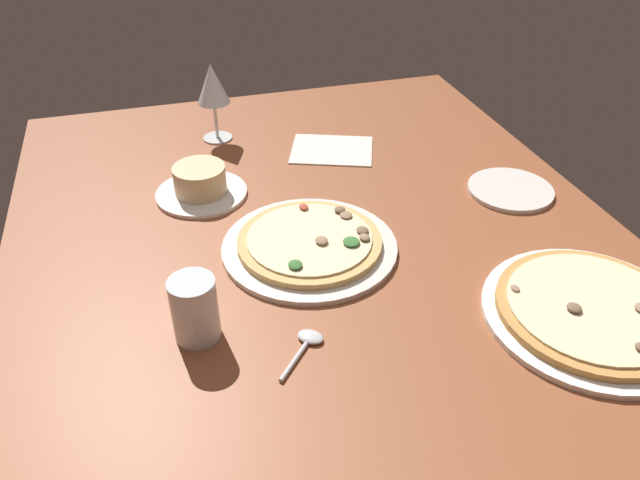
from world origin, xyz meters
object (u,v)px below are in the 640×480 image
object	(u,v)px
wine_glass_far	(212,86)
side_plate	(510,190)
ramekin_on_saucer	(200,184)
pizza_main	(310,244)
spoon	(306,343)
paper_menu	(332,150)
water_glass	(195,312)
pizza_side	(592,311)

from	to	relation	value
wine_glass_far	side_plate	bearing A→B (deg)	-127.30
ramekin_on_saucer	pizza_main	bearing A→B (deg)	-146.13
ramekin_on_saucer	wine_glass_far	size ratio (longest dim) A/B	1.02
wine_glass_far	spoon	world-z (taller)	wine_glass_far
wine_glass_far	spoon	distance (cm)	71.56
side_plate	paper_menu	bearing A→B (deg)	47.07
water_glass	side_plate	distance (cm)	69.57
pizza_side	paper_menu	world-z (taller)	pizza_side
wine_glass_far	paper_menu	world-z (taller)	wine_glass_far
side_plate	paper_menu	xyz separation A→B (cm)	(27.14, 29.17, -0.30)
side_plate	water_glass	bearing A→B (deg)	109.92
pizza_side	spoon	world-z (taller)	pizza_side
pizza_main	paper_menu	world-z (taller)	pizza_main
water_glass	spoon	bearing A→B (deg)	-113.86
wine_glass_far	side_plate	distance (cm)	67.61
side_plate	ramekin_on_saucer	bearing A→B (deg)	75.01
pizza_main	spoon	size ratio (longest dim) A/B	3.25
paper_menu	spoon	xyz separation A→B (cm)	(-57.31, 21.40, 0.31)
ramekin_on_saucer	wine_glass_far	bearing A→B (deg)	-15.69
wine_glass_far	paper_menu	xyz separation A→B (cm)	(-13.16, -23.72, -12.53)
pizza_side	side_plate	xyz separation A→B (cm)	(36.44, -7.51, -0.75)
water_glass	ramekin_on_saucer	bearing A→B (deg)	-8.00
pizza_main	paper_menu	distance (cm)	37.78
water_glass	spoon	world-z (taller)	water_glass
pizza_side	ramekin_on_saucer	bearing A→B (deg)	44.88
ramekin_on_saucer	paper_menu	bearing A→B (deg)	-69.94
pizza_main	paper_menu	xyz separation A→B (cm)	(34.80, -14.68, -1.01)
wine_glass_far	pizza_main	bearing A→B (deg)	-169.32
pizza_side	spoon	distance (cm)	43.53
wine_glass_far	side_plate	xyz separation A→B (cm)	(-40.30, -52.89, -12.23)
pizza_main	water_glass	bearing A→B (deg)	126.73
ramekin_on_saucer	water_glass	distance (cm)	40.09
wine_glass_far	pizza_side	bearing A→B (deg)	-149.40
pizza_side	wine_glass_far	size ratio (longest dim) A/B	1.84
water_glass	spoon	distance (cm)	16.59
ramekin_on_saucer	side_plate	xyz separation A→B (cm)	(-15.99, -59.72, -2.13)
ramekin_on_saucer	side_plate	bearing A→B (deg)	-104.99
pizza_side	paper_menu	bearing A→B (deg)	18.82
water_glass	paper_menu	world-z (taller)	water_glass
pizza_side	spoon	size ratio (longest dim) A/B	3.45
pizza_main	ramekin_on_saucer	size ratio (longest dim) A/B	1.70
side_plate	spoon	distance (cm)	58.89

